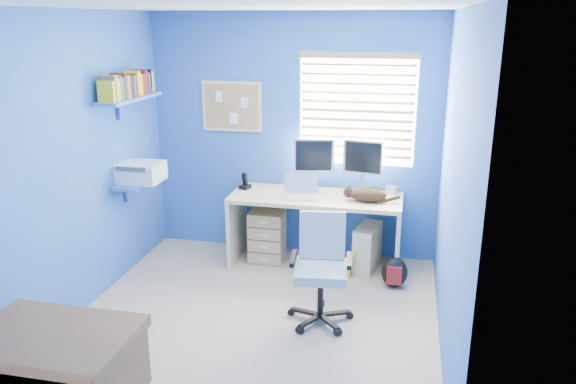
% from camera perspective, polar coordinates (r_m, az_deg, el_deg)
% --- Properties ---
extents(floor, '(3.00, 3.20, 0.00)m').
position_cam_1_polar(floor, '(4.81, -3.48, -13.05)').
color(floor, tan).
rests_on(floor, ground).
extents(ceiling, '(3.00, 3.20, 0.00)m').
position_cam_1_polar(ceiling, '(4.16, -4.13, 18.27)').
color(ceiling, white).
rests_on(ceiling, wall_back).
extents(wall_back, '(3.00, 0.01, 2.50)m').
position_cam_1_polar(wall_back, '(5.83, 0.54, 5.60)').
color(wall_back, blue).
rests_on(wall_back, ground).
extents(wall_front, '(3.00, 0.01, 2.50)m').
position_cam_1_polar(wall_front, '(2.90, -12.50, -6.91)').
color(wall_front, blue).
rests_on(wall_front, ground).
extents(wall_left, '(0.01, 3.20, 2.50)m').
position_cam_1_polar(wall_left, '(4.94, -20.78, 2.36)').
color(wall_left, blue).
rests_on(wall_left, ground).
extents(wall_right, '(0.01, 3.20, 2.50)m').
position_cam_1_polar(wall_right, '(4.17, 16.44, 0.22)').
color(wall_right, blue).
rests_on(wall_right, ground).
extents(desk, '(1.70, 0.65, 0.74)m').
position_cam_1_polar(desk, '(5.70, 2.79, -3.93)').
color(desk, '#E2C27D').
rests_on(desk, floor).
extents(laptop, '(0.36, 0.30, 0.22)m').
position_cam_1_polar(laptop, '(5.49, 1.28, 0.55)').
color(laptop, silver).
rests_on(laptop, desk).
extents(monitor_left, '(0.41, 0.18, 0.54)m').
position_cam_1_polar(monitor_left, '(5.68, 2.67, 2.78)').
color(monitor_left, silver).
rests_on(monitor_left, desk).
extents(monitor_right, '(0.41, 0.19, 0.54)m').
position_cam_1_polar(monitor_right, '(5.65, 7.60, 2.58)').
color(monitor_right, silver).
rests_on(monitor_right, desk).
extents(phone, '(0.12, 0.13, 0.17)m').
position_cam_1_polar(phone, '(5.79, -4.40, 1.15)').
color(phone, black).
rests_on(phone, desk).
extents(mug, '(0.10, 0.09, 0.10)m').
position_cam_1_polar(mug, '(5.59, 8.77, 0.02)').
color(mug, '#247333').
rests_on(mug, desk).
extents(cd_spindle, '(0.13, 0.13, 0.07)m').
position_cam_1_polar(cd_spindle, '(5.74, 10.50, 0.23)').
color(cd_spindle, silver).
rests_on(cd_spindle, desk).
extents(cat, '(0.37, 0.21, 0.13)m').
position_cam_1_polar(cat, '(5.43, 8.11, -0.31)').
color(cat, black).
rests_on(cat, desk).
extents(tower_pc, '(0.27, 0.47, 0.45)m').
position_cam_1_polar(tower_pc, '(5.73, 8.06, -5.54)').
color(tower_pc, beige).
rests_on(tower_pc, floor).
extents(drawer_boxes, '(0.35, 0.28, 0.54)m').
position_cam_1_polar(drawer_boxes, '(5.83, -2.14, -4.49)').
color(drawer_boxes, tan).
rests_on(drawer_boxes, floor).
extents(yellow_book, '(0.03, 0.17, 0.24)m').
position_cam_1_polar(yellow_book, '(5.59, 6.42, -7.21)').
color(yellow_book, yellow).
rests_on(yellow_book, floor).
extents(backpack, '(0.26, 0.21, 0.29)m').
position_cam_1_polar(backpack, '(5.41, 10.75, -8.01)').
color(backpack, black).
rests_on(backpack, floor).
extents(bed_corner, '(1.06, 0.75, 0.51)m').
position_cam_1_polar(bed_corner, '(4.08, -23.30, -16.34)').
color(bed_corner, brown).
rests_on(bed_corner, floor).
extents(office_chair, '(0.57, 0.57, 0.89)m').
position_cam_1_polar(office_chair, '(4.71, 3.36, -9.13)').
color(office_chair, black).
rests_on(office_chair, floor).
extents(window_blinds, '(1.15, 0.05, 1.10)m').
position_cam_1_polar(window_blinds, '(5.65, 7.01, 8.20)').
color(window_blinds, white).
rests_on(window_blinds, ground).
extents(corkboard, '(0.64, 0.02, 0.52)m').
position_cam_1_polar(corkboard, '(5.92, -5.73, 8.64)').
color(corkboard, '#E2C27D').
rests_on(corkboard, ground).
extents(wall_shelves, '(0.42, 0.90, 1.05)m').
position_cam_1_polar(wall_shelves, '(5.46, -15.48, 6.15)').
color(wall_shelves, '#3B63B7').
rests_on(wall_shelves, ground).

